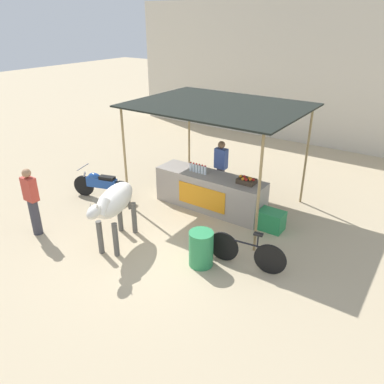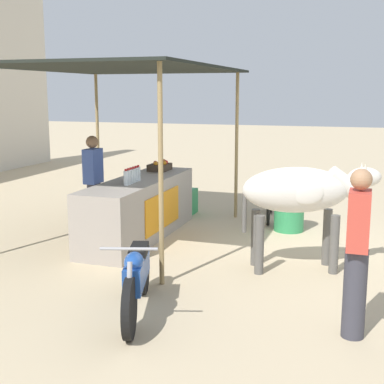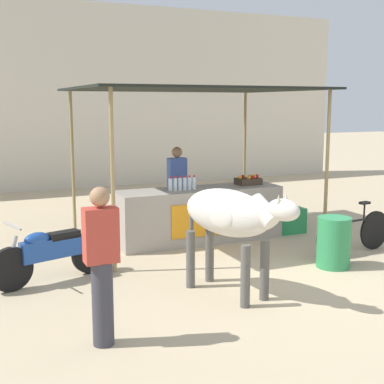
# 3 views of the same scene
# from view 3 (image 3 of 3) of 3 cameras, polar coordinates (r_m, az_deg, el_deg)

# --- Properties ---
(ground_plane) EXTENTS (60.00, 60.00, 0.00)m
(ground_plane) POSITION_cam_3_polar(r_m,az_deg,el_deg) (7.85, 7.54, -8.90)
(ground_plane) COLOR tan
(building_wall_far) EXTENTS (16.00, 0.50, 5.29)m
(building_wall_far) POSITION_cam_3_polar(r_m,az_deg,el_deg) (16.18, -9.93, 9.98)
(building_wall_far) COLOR beige
(building_wall_far) RESTS_ON ground
(stall_counter) EXTENTS (3.00, 0.82, 0.96)m
(stall_counter) POSITION_cam_3_polar(r_m,az_deg,el_deg) (9.60, 0.79, -2.44)
(stall_counter) COLOR #9E9389
(stall_counter) RESTS_ON ground
(stall_awning) EXTENTS (4.20, 3.20, 2.73)m
(stall_awning) POSITION_cam_3_polar(r_m,az_deg,el_deg) (9.67, 0.06, 10.38)
(stall_awning) COLOR black
(stall_awning) RESTS_ON ground
(water_bottle_row) EXTENTS (0.52, 0.07, 0.25)m
(water_bottle_row) POSITION_cam_3_polar(r_m,az_deg,el_deg) (9.32, -1.04, 0.90)
(water_bottle_row) COLOR silver
(water_bottle_row) RESTS_ON stall_counter
(fruit_crate) EXTENTS (0.44, 0.32, 0.18)m
(fruit_crate) POSITION_cam_3_polar(r_m,az_deg,el_deg) (10.01, 6.04, 1.23)
(fruit_crate) COLOR #3F3326
(fruit_crate) RESTS_ON stall_counter
(vendor_behind_counter) EXTENTS (0.34, 0.22, 1.65)m
(vendor_behind_counter) POSITION_cam_3_polar(r_m,az_deg,el_deg) (10.17, -1.60, 0.34)
(vendor_behind_counter) COLOR #383842
(vendor_behind_counter) RESTS_ON ground
(cooler_box) EXTENTS (0.60, 0.44, 0.48)m
(cooler_box) POSITION_cam_3_polar(r_m,az_deg,el_deg) (10.44, 10.14, -2.97)
(cooler_box) COLOR #268C4C
(cooler_box) RESTS_ON ground
(water_barrel) EXTENTS (0.51, 0.51, 0.77)m
(water_barrel) POSITION_cam_3_polar(r_m,az_deg,el_deg) (8.38, 14.87, -5.21)
(water_barrel) COLOR #2D8C51
(water_barrel) RESTS_ON ground
(cow) EXTENTS (0.95, 1.84, 1.44)m
(cow) POSITION_cam_3_polar(r_m,az_deg,el_deg) (6.81, 4.10, -2.66)
(cow) COLOR silver
(cow) RESTS_ON ground
(motorcycle_parked) EXTENTS (1.74, 0.73, 0.90)m
(motorcycle_parked) POSITION_cam_3_polar(r_m,az_deg,el_deg) (7.68, -14.79, -6.21)
(motorcycle_parked) COLOR black
(motorcycle_parked) RESTS_ON ground
(bicycle_leaning) EXTENTS (1.65, 0.25, 0.85)m
(bicycle_leaning) POSITION_cam_3_polar(r_m,az_deg,el_deg) (9.24, 16.92, -4.18)
(bicycle_leaning) COLOR black
(bicycle_leaning) RESTS_ON ground
(passerby_on_street) EXTENTS (0.34, 0.22, 1.65)m
(passerby_on_street) POSITION_cam_3_polar(r_m,az_deg,el_deg) (5.51, -9.62, -7.69)
(passerby_on_street) COLOR #383842
(passerby_on_street) RESTS_ON ground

